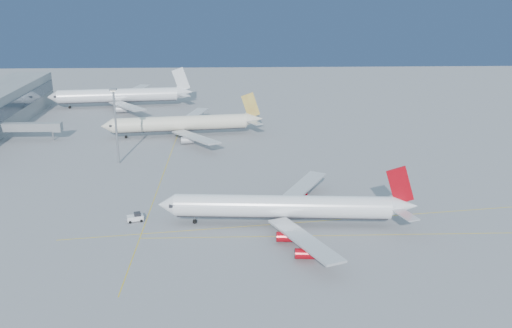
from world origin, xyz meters
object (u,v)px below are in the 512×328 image
Objects in this scene: airliner_virgin at (288,207)px; airliner_third at (121,95)px; airliner_etihad at (184,123)px; light_mast at (116,120)px; pushback_tug at (136,217)px.

airliner_virgin is 151.97m from airliner_third.
airliner_third reaches higher than airliner_etihad.
airliner_virgin is 0.95× the size of airliner_third.
light_mast reaches higher than airliner_etihad.
airliner_virgin is at bearing -76.20° from airliner_etihad.
airliner_third is (-33.78, 52.38, 0.55)m from airliner_etihad.
airliner_third is 87.73m from light_mast.
airliner_virgin is 2.57× the size of light_mast.
airliner_virgin is 14.58× the size of pushback_tug.
light_mast is (-51.42, 50.73, 9.93)m from airliner_virgin.
airliner_third reaches higher than pushback_tug.
pushback_tug is (-38.04, 3.48, -3.72)m from airliner_virgin.
airliner_third reaches higher than airliner_virgin.
light_mast is at bearing -86.51° from airliner_third.
airliner_virgin is at bearing -70.51° from airliner_third.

